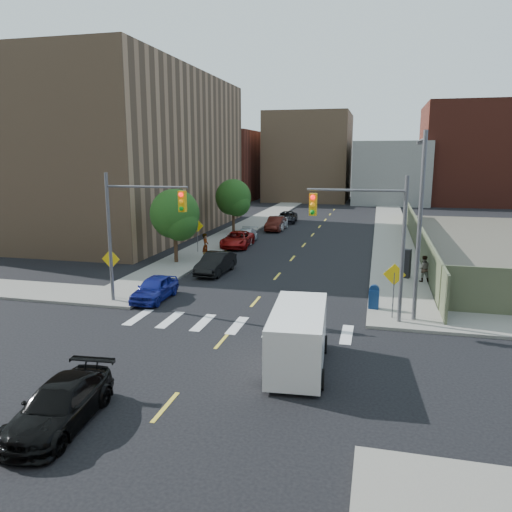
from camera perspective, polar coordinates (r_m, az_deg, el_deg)
The scene contains 30 objects.
ground at distance 20.23m, azimuth -5.61°, elevation -11.56°, with size 160.00×160.00×0.00m, color black.
sidewalk_nw at distance 61.17m, azimuth 0.42°, elevation 4.14°, with size 3.50×73.00×0.15m, color gray.
sidewalk_ne at distance 59.55m, azimuth 15.12°, elevation 3.54°, with size 3.50×73.00×0.15m, color gray.
fence_north at distance 46.12m, azimuth 17.79°, elevation 2.65°, with size 0.12×44.00×2.50m, color #585C40.
building_nw at distance 55.31m, azimuth -17.29°, elevation 11.09°, with size 22.00×30.00×16.00m, color #8C6B4C.
bg_bldg_west at distance 92.00m, azimuth -4.17°, elevation 10.28°, with size 14.00×18.00×12.00m, color #592319.
bg_bldg_midwest at distance 90.36m, azimuth 6.11°, elevation 11.17°, with size 14.00×16.00×15.00m, color #8C6B4C.
bg_bldg_center at distance 87.58m, azimuth 15.12°, elevation 9.20°, with size 12.00×16.00×10.00m, color gray.
bg_bldg_east at distance 90.89m, azimuth 24.20°, elevation 10.57°, with size 18.00×18.00×16.00m, color #592319.
signal_nw at distance 26.75m, azimuth -13.69°, elevation 3.92°, with size 4.59×0.30×7.00m.
signal_ne at distance 23.76m, azimuth 12.93°, elevation 3.04°, with size 4.59×0.30×7.00m.
streetlight_ne at distance 24.64m, azimuth 18.21°, elevation 4.67°, with size 0.25×3.70×9.00m.
warn_sign_nw at distance 28.47m, azimuth -16.23°, elevation -0.94°, with size 1.06×0.06×2.83m.
warn_sign_ne at distance 24.75m, azimuth 15.50°, elevation -2.74°, with size 1.06×0.06×2.83m.
warn_sign_midwest at distance 40.51m, azimuth -6.72°, elevation 3.03°, with size 1.06×0.06×2.83m.
tree_west_near at distance 36.75m, azimuth -9.23°, elevation 4.43°, with size 3.66×3.64×5.52m.
tree_west_far at distance 50.82m, azimuth -2.60°, elevation 6.49°, with size 3.66×3.64×5.52m.
parked_car_blue at distance 28.16m, azimuth -11.51°, elevation -3.64°, with size 1.57×3.89×1.33m, color navy.
parked_car_black at distance 33.79m, azimuth -4.62°, elevation -0.83°, with size 1.51×4.33×1.43m, color black.
parked_car_red at distance 43.43m, azimuth -2.15°, elevation 1.92°, with size 2.26×4.90×1.36m, color maroon.
parked_car_silver at distance 45.78m, azimuth -1.18°, elevation 2.34°, with size 1.73×4.26×1.24m, color #AFB3B7.
parked_car_white at distance 53.95m, azimuth 2.47°, elevation 3.87°, with size 1.78×4.41×1.50m, color silver.
parked_car_maroon at distance 52.99m, azimuth 2.26°, elevation 3.70°, with size 1.54×4.42×1.46m, color #38100B.
parked_car_grey at distance 59.55m, azimuth 3.57°, elevation 4.48°, with size 2.16×4.67×1.30m, color black.
black_sedan at distance 16.43m, azimuth -21.49°, elevation -15.55°, with size 1.81×4.46×1.29m, color black.
cargo_van at distance 19.12m, azimuth 4.87°, elevation -9.04°, with size 2.39×5.14×2.30m.
mailbox at distance 26.33m, azimuth 13.33°, elevation -4.57°, with size 0.54×0.43×1.25m.
payphone at distance 33.33m, azimuth 16.76°, elevation -0.82°, with size 0.55×0.45×1.85m, color black.
pedestrian_west at distance 38.00m, azimuth -5.79°, elevation 1.15°, with size 0.70×0.46×1.93m, color gray.
pedestrian_east at distance 32.62m, azimuth 18.59°, elevation -1.38°, with size 0.80×0.62×1.65m, color gray.
Camera 1 is at (6.30, -17.52, 7.90)m, focal length 35.00 mm.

